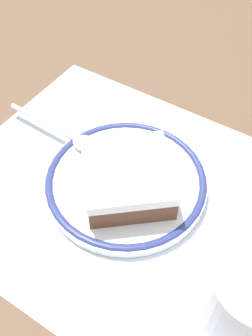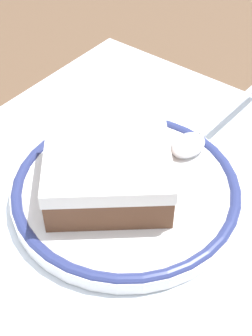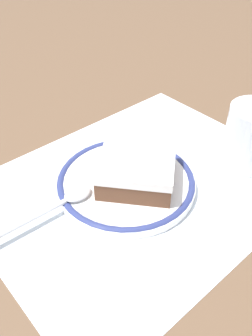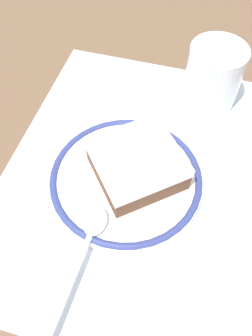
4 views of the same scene
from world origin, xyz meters
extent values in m
plane|color=brown|center=(0.00, 0.00, 0.00)|extent=(2.40, 2.40, 0.00)
cube|color=silver|center=(0.00, 0.00, 0.00)|extent=(0.43, 0.33, 0.00)
cylinder|color=white|center=(-0.02, 0.01, 0.01)|extent=(0.19, 0.19, 0.01)
torus|color=navy|center=(-0.02, 0.01, 0.01)|extent=(0.19, 0.19, 0.01)
cube|color=brown|center=(-0.01, 0.00, 0.03)|extent=(0.13, 0.13, 0.03)
cube|color=white|center=(-0.01, 0.00, 0.05)|extent=(0.14, 0.14, 0.01)
ellipsoid|color=silver|center=(-0.08, 0.03, 0.02)|extent=(0.04, 0.03, 0.01)
cylinder|color=silver|center=(-0.16, 0.03, 0.02)|extent=(0.11, 0.01, 0.01)
cube|color=white|center=(-0.13, -0.09, 0.00)|extent=(0.14, 0.14, 0.00)
camera|label=1|loc=(0.14, -0.23, 0.37)|focal=42.23mm
camera|label=2|loc=(0.20, 0.18, 0.30)|focal=51.51mm
camera|label=3|loc=(-0.26, -0.26, 0.34)|focal=38.19mm
camera|label=4|loc=(-0.23, -0.05, 0.37)|focal=36.89mm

